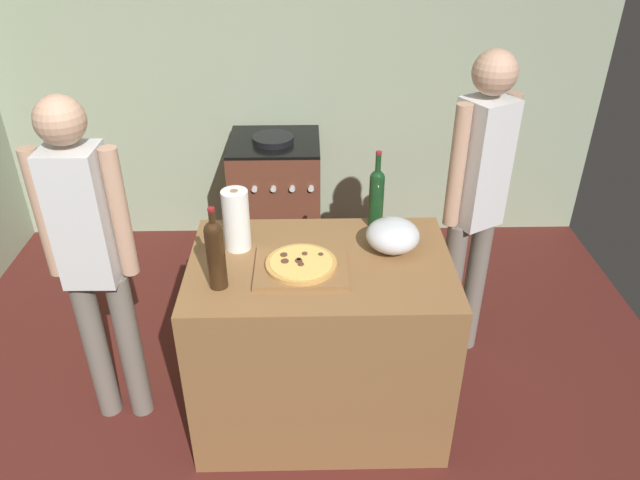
% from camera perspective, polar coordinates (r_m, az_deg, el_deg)
% --- Properties ---
extents(ground_plane, '(4.46, 3.23, 0.02)m').
position_cam_1_polar(ground_plane, '(3.61, -3.94, -9.73)').
color(ground_plane, '#511E19').
extents(kitchen_wall_rear, '(4.46, 0.10, 2.60)m').
position_cam_1_polar(kitchen_wall_rear, '(4.22, -3.89, 16.76)').
color(kitchen_wall_rear, '#99A889').
rests_on(kitchen_wall_rear, ground_plane).
extents(counter, '(1.17, 0.77, 0.90)m').
position_cam_1_polar(counter, '(2.91, 0.04, -9.50)').
color(counter, olive).
rests_on(counter, ground_plane).
extents(cutting_board, '(0.40, 0.32, 0.02)m').
position_cam_1_polar(cutting_board, '(2.58, -1.79, -2.64)').
color(cutting_board, olive).
rests_on(cutting_board, counter).
extents(pizza, '(0.31, 0.31, 0.03)m').
position_cam_1_polar(pizza, '(2.57, -1.81, -2.25)').
color(pizza, tan).
rests_on(pizza, cutting_board).
extents(mixing_bowl, '(0.24, 0.24, 0.15)m').
position_cam_1_polar(mixing_bowl, '(2.70, 6.92, 0.43)').
color(mixing_bowl, '#B2B2B7').
rests_on(mixing_bowl, counter).
extents(paper_towel_roll, '(0.12, 0.12, 0.29)m').
position_cam_1_polar(paper_towel_roll, '(2.70, -7.95, 1.90)').
color(paper_towel_roll, white).
rests_on(paper_towel_roll, counter).
extents(wine_bottle_amber, '(0.08, 0.08, 0.37)m').
position_cam_1_polar(wine_bottle_amber, '(2.43, -9.89, -1.10)').
color(wine_bottle_amber, '#331E0F').
rests_on(wine_bottle_amber, counter).
extents(wine_bottle_green, '(0.07, 0.07, 0.38)m').
position_cam_1_polar(wine_bottle_green, '(2.85, 5.39, 4.25)').
color(wine_bottle_green, '#143819').
rests_on(wine_bottle_green, counter).
extents(stove, '(0.59, 0.58, 0.92)m').
position_cam_1_polar(stove, '(4.16, -4.15, 3.85)').
color(stove, brown).
rests_on(stove, ground_plane).
extents(person_in_stripes, '(0.39, 0.20, 1.66)m').
position_cam_1_polar(person_in_stripes, '(2.79, -20.94, -1.08)').
color(person_in_stripes, slate).
rests_on(person_in_stripes, ground_plane).
extents(person_in_red, '(0.35, 0.28, 1.71)m').
position_cam_1_polar(person_in_red, '(3.09, 14.61, 4.07)').
color(person_in_red, slate).
rests_on(person_in_red, ground_plane).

